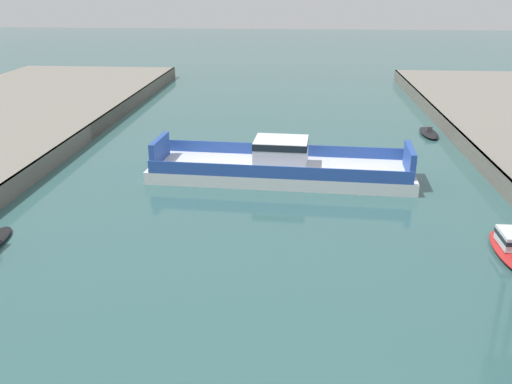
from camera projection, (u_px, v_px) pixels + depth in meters
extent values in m
cube|color=silver|center=(281.00, 172.00, 49.59)|extent=(23.76, 8.13, 1.10)
cube|color=#284CA3|center=(284.00, 150.00, 52.29)|extent=(22.45, 1.37, 1.10)
cube|color=#284CA3|center=(277.00, 172.00, 46.09)|extent=(22.45, 1.37, 1.10)
cube|color=silver|center=(281.00, 153.00, 48.93)|extent=(4.88, 4.01, 2.52)
cube|color=black|center=(281.00, 143.00, 48.61)|extent=(4.93, 4.05, 0.60)
cube|color=#284CA3|center=(410.00, 160.00, 47.59)|extent=(0.77, 4.80, 2.20)
cube|color=#284CA3|center=(160.00, 150.00, 50.39)|extent=(0.77, 4.80, 2.20)
cube|color=silver|center=(512.00, 239.00, 35.68)|extent=(1.54, 2.37, 0.96)
cube|color=black|center=(512.00, 237.00, 35.64)|extent=(1.59, 2.43, 0.29)
ellipsoid|color=black|center=(429.00, 133.00, 63.41)|extent=(1.94, 5.34, 0.52)
cube|color=#4C4C51|center=(429.00, 129.00, 63.23)|extent=(0.64, 0.42, 0.50)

